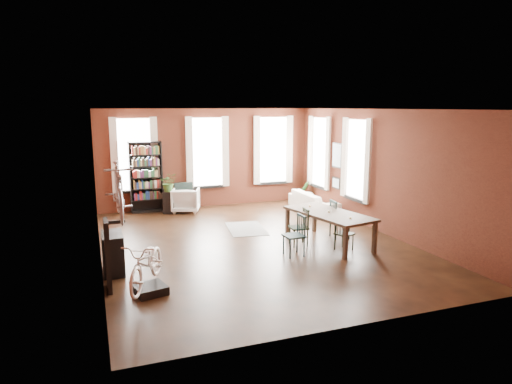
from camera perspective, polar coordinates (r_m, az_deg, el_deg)
name	(u,v)px	position (r m, az deg, el deg)	size (l,w,h in m)	color
room	(254,153)	(11.34, -0.21, 4.95)	(9.00, 9.04, 3.22)	black
dining_table	(328,228)	(11.07, 9.04, -4.51)	(1.04, 2.30, 0.78)	#4F3E2F
dining_chair_a	(294,236)	(10.13, 4.76, -5.46)	(0.42, 0.42, 0.91)	#1C3A3E
dining_chair_b	(299,227)	(10.89, 5.36, -4.41)	(0.41, 0.41, 0.88)	black
dining_chair_c	(344,234)	(10.69, 10.96, -5.13)	(0.36, 0.36, 0.78)	#1E2E1B
dining_chair_d	(340,219)	(11.65, 10.44, -3.35)	(0.44, 0.44, 0.96)	#1A393B
bookshelf	(146,177)	(14.55, -13.58, 1.81)	(1.00, 0.32, 2.20)	black
white_armchair	(186,199)	(14.42, -8.78, -0.86)	(0.81, 0.76, 0.83)	silver
cream_sofa	(314,198)	(14.47, 7.23, -0.81)	(2.08, 0.61, 0.81)	beige
striped_rug	(246,229)	(12.37, -1.25, -4.61)	(0.95, 1.52, 0.01)	black
bike_trainer	(150,289)	(8.46, -13.09, -11.78)	(0.52, 0.52, 0.15)	black
bike_wall_rack	(108,255)	(8.61, -18.05, -7.56)	(0.16, 0.60, 1.30)	black
console_table	(113,253)	(9.54, -17.45, -7.30)	(0.40, 0.80, 0.80)	black
plant_stand	(169,202)	(14.37, -10.77, -1.27)	(0.34, 0.34, 0.68)	black
plant_by_sofa	(303,198)	(15.73, 5.94, -0.75)	(0.41, 0.75, 0.33)	#2F6026
plant_small	(374,230)	(12.35, 14.58, -4.66)	(0.22, 0.41, 0.15)	#285120
bicycle_floor	(146,242)	(8.15, -13.59, -6.13)	(0.56, 0.84, 1.60)	white
bicycle_hung	(118,172)	(8.29, -16.91, 2.35)	(0.47, 1.00, 1.66)	#A5A8AD
plant_on_stand	(169,184)	(14.24, -10.86, 0.93)	(0.51, 0.57, 0.45)	#325C25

